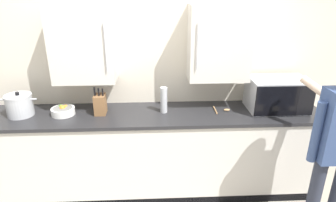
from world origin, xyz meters
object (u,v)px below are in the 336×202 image
microwave_oven (275,94)px  wooden_spoon (222,110)px  thermos_flask (164,100)px  fruit_bowl (63,111)px  stock_pot (19,105)px  knife_block (100,104)px

microwave_oven → wooden_spoon: microwave_oven is taller
thermos_flask → wooden_spoon: size_ratio=1.47×
fruit_bowl → stock_pot: stock_pot is taller
thermos_flask → stock_pot: 1.44m
stock_pot → microwave_oven: bearing=0.4°
thermos_flask → fruit_bowl: size_ratio=1.15×
microwave_oven → stock_pot: 2.59m
thermos_flask → knife_block: knife_block is taller
microwave_oven → thermos_flask: 1.15m
thermos_flask → knife_block: bearing=-179.7°
stock_pot → knife_block: bearing=0.0°
microwave_oven → wooden_spoon: 0.57m
stock_pot → wooden_spoon: bearing=0.2°
knife_block → stock_pot: 0.80m
wooden_spoon → fruit_bowl: (-1.62, -0.01, 0.03)m
fruit_bowl → wooden_spoon: bearing=0.3°
wooden_spoon → stock_pot: 2.04m
wooden_spoon → stock_pot: stock_pot is taller
knife_block → microwave_oven: bearing=0.5°
microwave_oven → stock_pot: size_ratio=1.65×
knife_block → stock_pot: knife_block is taller
wooden_spoon → thermos_flask: bearing=-179.8°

